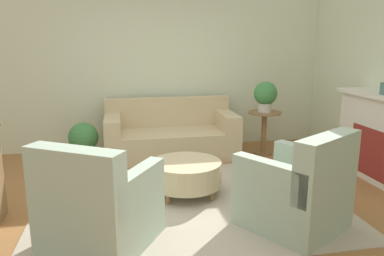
{
  "coord_description": "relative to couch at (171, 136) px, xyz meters",
  "views": [
    {
      "loc": [
        -0.71,
        -3.89,
        1.79
      ],
      "look_at": [
        0.15,
        0.55,
        0.75
      ],
      "focal_mm": 35.0,
      "sensor_mm": 36.0,
      "label": 1
    }
  ],
  "objects": [
    {
      "name": "potted_plant_on_side_table",
      "position": [
        1.49,
        -0.21,
        0.65
      ],
      "size": [
        0.37,
        0.37,
        0.48
      ],
      "color": "beige",
      "rests_on": "side_table"
    },
    {
      "name": "ottoman_table",
      "position": [
        -0.04,
        -1.62,
        -0.05
      ],
      "size": [
        0.84,
        0.84,
        0.4
      ],
      "color": "#C6B289",
      "rests_on": "rug"
    },
    {
      "name": "ground_plane",
      "position": [
        -0.06,
        -1.88,
        -0.32
      ],
      "size": [
        16.0,
        16.0,
        0.0
      ],
      "primitive_type": "plane",
      "color": "#996638"
    },
    {
      "name": "couch",
      "position": [
        0.0,
        0.0,
        0.0
      ],
      "size": [
        2.05,
        0.96,
        0.9
      ],
      "color": "#C6B289",
      "rests_on": "ground_plane"
    },
    {
      "name": "armchair_left",
      "position": [
        -1.01,
        -2.64,
        0.05
      ],
      "size": [
        1.16,
        1.17,
        0.98
      ],
      "color": "#9EB29E",
      "rests_on": "rug"
    },
    {
      "name": "wall_back",
      "position": [
        -0.06,
        0.62,
        1.08
      ],
      "size": [
        8.89,
        0.12,
        2.8
      ],
      "color": "beige",
      "rests_on": "ground_plane"
    },
    {
      "name": "potted_plant_floor",
      "position": [
        -1.34,
        -0.14,
        0.04
      ],
      "size": [
        0.44,
        0.44,
        0.62
      ],
      "color": "beige",
      "rests_on": "ground_plane"
    },
    {
      "name": "rug",
      "position": [
        -0.06,
        -1.88,
        -0.32
      ],
      "size": [
        3.37,
        2.51,
        0.01
      ],
      "color": "#B2A893",
      "rests_on": "ground_plane"
    },
    {
      "name": "fireplace",
      "position": [
        2.55,
        -1.67,
        0.28
      ],
      "size": [
        0.44,
        1.58,
        1.15
      ],
      "color": "silver",
      "rests_on": "ground_plane"
    },
    {
      "name": "side_table",
      "position": [
        1.49,
        -0.21,
        0.15
      ],
      "size": [
        0.52,
        0.52,
        0.7
      ],
      "color": "olive",
      "rests_on": "ground_plane"
    },
    {
      "name": "armchair_right",
      "position": [
        0.88,
        -2.64,
        0.05
      ],
      "size": [
        1.16,
        1.17,
        0.98
      ],
      "color": "#9EB29E",
      "rests_on": "rug"
    }
  ]
}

